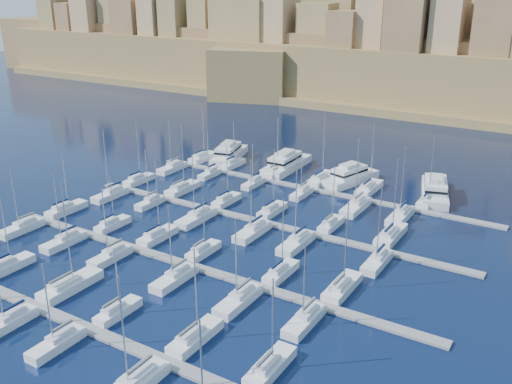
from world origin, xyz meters
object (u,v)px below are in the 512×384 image
Objects in this scene: motor_yacht_b at (286,163)px; sailboat_4 at (195,337)px; motor_yacht_a at (229,153)px; motor_yacht_c at (350,176)px; motor_yacht_d at (435,190)px; sailboat_2 at (70,285)px.

sailboat_4 is at bearing -70.48° from motor_yacht_b.
sailboat_4 reaches higher than motor_yacht_a.
motor_yacht_c is (17.86, -1.17, -0.00)m from motor_yacht_b.
motor_yacht_b is 37.36m from motor_yacht_d.
sailboat_4 is at bearing -84.08° from motor_yacht_c.
sailboat_2 is at bearing 178.30° from sailboat_4.
motor_yacht_a is 54.41m from motor_yacht_d.
sailboat_4 reaches higher than motor_yacht_b.
motor_yacht_c is at bearing 95.92° from sailboat_4.
sailboat_2 is 1.28× the size of sailboat_4.
motor_yacht_c is 19.53m from motor_yacht_d.
motor_yacht_a is 0.95× the size of motor_yacht_d.
sailboat_4 is 0.73× the size of motor_yacht_d.
motor_yacht_d is (12.29, 70.62, 0.98)m from sailboat_4.
motor_yacht_a is 34.91m from motor_yacht_c.
motor_yacht_d is (54.41, 0.39, 0.00)m from motor_yacht_a.
motor_yacht_d is at bearing 0.42° from motor_yacht_a.
sailboat_4 is 0.75× the size of motor_yacht_b.
motor_yacht_b is (17.05, 0.48, 0.00)m from motor_yacht_a.
motor_yacht_b is at bearing 176.26° from motor_yacht_c.
motor_yacht_d is (19.50, 1.08, 0.00)m from motor_yacht_c.
sailboat_4 is 0.77× the size of motor_yacht_a.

